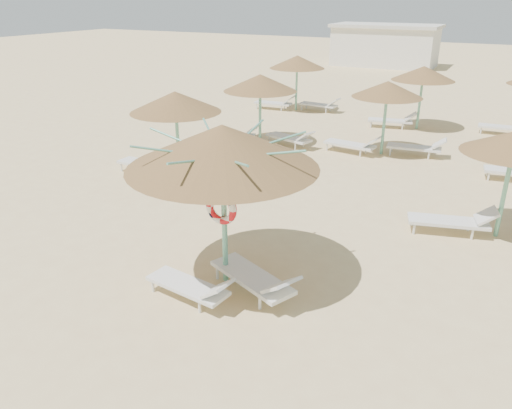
% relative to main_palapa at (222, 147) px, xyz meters
% --- Properties ---
extents(ground, '(120.00, 120.00, 0.00)m').
position_rel_main_palapa_xyz_m(ground, '(0.41, -0.24, -2.86)').
color(ground, '#DCC086').
rests_on(ground, ground).
extents(main_palapa, '(3.67, 3.67, 3.29)m').
position_rel_main_palapa_xyz_m(main_palapa, '(0.00, 0.00, 0.00)').
color(main_palapa, '#66B096').
rests_on(main_palapa, ground).
extents(lounger_main_a, '(1.91, 0.79, 0.67)m').
position_rel_main_palapa_xyz_m(lounger_main_a, '(-0.18, -0.95, -2.54)').
color(lounger_main_a, silver).
rests_on(lounger_main_a, ground).
extents(lounger_main_b, '(2.18, 1.42, 0.77)m').
position_rel_main_palapa_xyz_m(lounger_main_b, '(0.81, -0.19, -2.50)').
color(lounger_main_b, silver).
rests_on(lounger_main_b, ground).
extents(palapa_field, '(19.62, 14.46, 2.72)m').
position_rel_main_palapa_xyz_m(palapa_field, '(1.85, 9.87, -0.57)').
color(palapa_field, '#66B096').
rests_on(palapa_field, ground).
extents(service_hut, '(8.40, 4.40, 3.25)m').
position_rel_main_palapa_xyz_m(service_hut, '(-5.59, 34.76, -1.22)').
color(service_hut, silver).
rests_on(service_hut, ground).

